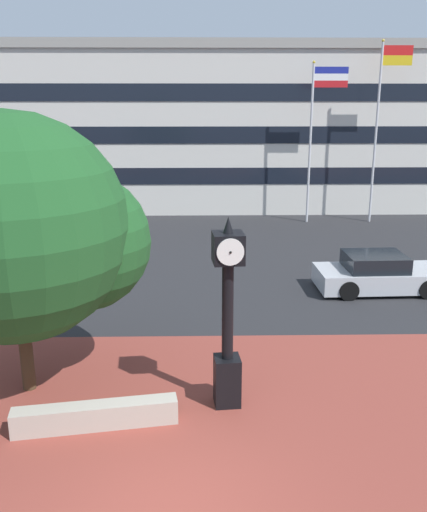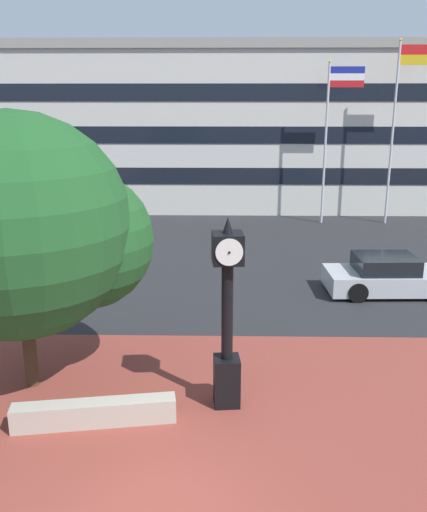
{
  "view_description": "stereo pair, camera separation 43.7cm",
  "coord_description": "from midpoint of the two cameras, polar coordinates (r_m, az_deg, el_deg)",
  "views": [
    {
      "loc": [
        0.6,
        -7.31,
        6.22
      ],
      "look_at": [
        0.82,
        3.33,
        3.2
      ],
      "focal_mm": 38.78,
      "sensor_mm": 36.0,
      "label": 1
    },
    {
      "loc": [
        1.04,
        -7.31,
        6.22
      ],
      "look_at": [
        0.82,
        3.33,
        3.2
      ],
      "focal_mm": 38.78,
      "sensor_mm": 36.0,
      "label": 2
    }
  ],
  "objects": [
    {
      "name": "flagpole_primary",
      "position": [
        29.02,
        12.44,
        12.81
      ],
      "size": [
        1.8,
        0.14,
        8.05
      ],
      "color": "silver",
      "rests_on": "ground"
    },
    {
      "name": "street_clock",
      "position": [
        11.3,
        2.53,
        -6.69
      ],
      "size": [
        0.66,
        0.72,
        4.05
      ],
      "rotation": [
        0.0,
        0.0,
        0.09
      ],
      "color": "black",
      "rests_on": "ground"
    },
    {
      "name": "plaza_tree",
      "position": [
        12.25,
        -17.19,
        2.61
      ],
      "size": [
        5.14,
        4.78,
        6.07
      ],
      "color": "#42301E",
      "rests_on": "ground"
    },
    {
      "name": "ground_plane",
      "position": [
        9.64,
        -4.39,
        -24.42
      ],
      "size": [
        200.0,
        200.0,
        0.0
      ],
      "primitive_type": "plane",
      "color": "#262628"
    },
    {
      "name": "planter_wall",
      "position": [
        11.55,
        -11.06,
        -15.64
      ],
      "size": [
        3.22,
        0.9,
        0.5
      ],
      "primitive_type": "cube",
      "rotation": [
        0.0,
        0.0,
        0.16
      ],
      "color": "#ADA393",
      "rests_on": "ground"
    },
    {
      "name": "civic_building",
      "position": [
        36.99,
        1.35,
        13.4
      ],
      "size": [
        30.57,
        13.72,
        9.27
      ],
      "color": "beige",
      "rests_on": "ground"
    },
    {
      "name": "flagpole_secondary",
      "position": [
        29.79,
        18.81,
        13.26
      ],
      "size": [
        1.58,
        0.14,
        9.05
      ],
      "color": "silver",
      "rests_on": "ground"
    },
    {
      "name": "plaza_brick_paving",
      "position": [
        10.65,
        -3.69,
        -19.9
      ],
      "size": [
        44.0,
        10.59,
        0.01
      ],
      "primitive_type": "cube",
      "color": "brown",
      "rests_on": "ground"
    },
    {
      "name": "car_street_near",
      "position": [
        19.29,
        18.27,
        -2.02
      ],
      "size": [
        4.26,
        2.07,
        1.28
      ],
      "rotation": [
        0.0,
        0.0,
        4.75
      ],
      "color": "#B7BABF",
      "rests_on": "ground"
    }
  ]
}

